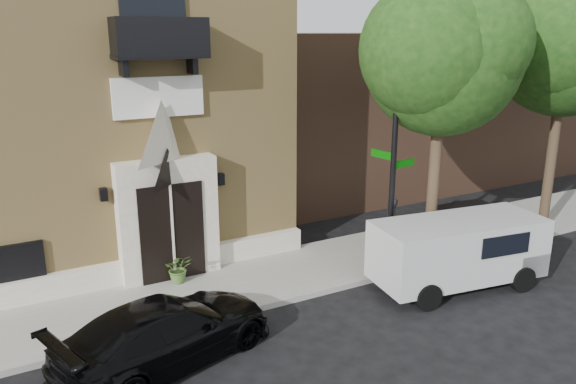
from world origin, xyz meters
The scene contains 13 objects.
ground centered at (0.00, 0.00, 0.00)m, with size 120.00×120.00×0.00m, color black.
sidewalk centered at (1.00, 1.50, 0.07)m, with size 42.00×3.00×0.15m, color gray.
church centered at (-2.99, 7.95, 4.63)m, with size 12.20×11.01×9.30m.
neighbour_building centered at (12.00, 9.00, 3.20)m, with size 18.00×8.00×6.40m, color brown.
street_tree_left centered at (6.03, 0.35, 5.87)m, with size 4.97×4.38×7.77m.
street_tree_mid centered at (11.03, 0.35, 6.20)m, with size 5.21×4.64×8.25m.
black_sedan centered at (-2.25, -0.99, 0.67)m, with size 1.89×4.64×1.35m, color black.
cargo_van centered at (5.60, -1.23, 1.02)m, with size 4.70×2.39×1.83m.
street_sign centered at (4.52, 0.46, 2.96)m, with size 0.95×0.88×5.58m.
fire_hydrant centered at (5.56, 0.56, 0.57)m, with size 0.49×0.39×0.86m.
dumpster centered at (7.46, 0.52, 0.79)m, with size 1.99×1.22×1.25m.
planter centered at (-0.96, 2.24, 0.54)m, with size 0.71×0.61×0.78m, color #4C712E.
pedestrian_near centered at (5.18, 1.26, 0.98)m, with size 0.61×0.40×1.67m, color black.
Camera 1 is at (-4.92, -10.97, 6.49)m, focal length 35.00 mm.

